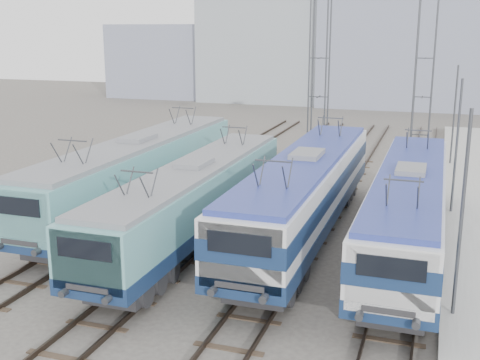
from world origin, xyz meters
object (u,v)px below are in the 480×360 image
(locomotive_far_right, at_px, (408,204))
(mast_mid, at_px, (456,149))
(mast_rear, at_px, (454,117))
(catenary_tower_west, at_px, (319,71))
(locomotive_center_left, at_px, (193,197))
(catenary_tower_east, at_px, (424,72))
(locomotive_far_left, at_px, (137,170))
(locomotive_center_right, at_px, (305,189))
(mast_front, at_px, (461,220))

(locomotive_far_right, distance_m, mast_mid, 6.76)
(mast_rear, bearing_deg, catenary_tower_west, -155.06)
(locomotive_center_left, xyz_separation_m, catenary_tower_east, (8.75, 17.91, 4.47))
(locomotive_far_right, distance_m, mast_rear, 18.52)
(locomotive_far_left, bearing_deg, mast_mid, 16.84)
(locomotive_center_right, xyz_separation_m, mast_rear, (6.35, 17.75, 1.11))
(locomotive_center_left, xyz_separation_m, mast_front, (10.85, -4.09, 1.33))
(locomotive_far_right, xyz_separation_m, catenary_tower_east, (-0.25, 16.38, 4.38))
(catenary_tower_west, bearing_deg, locomotive_center_right, -80.71)
(mast_rear, bearing_deg, locomotive_far_right, -95.75)
(locomotive_far_left, distance_m, locomotive_center_left, 5.56)
(mast_mid, bearing_deg, catenary_tower_west, 137.07)
(catenary_tower_west, bearing_deg, mast_front, -66.73)
(locomotive_center_left, bearing_deg, mast_mid, 36.11)
(locomotive_center_right, bearing_deg, catenary_tower_west, 99.29)
(locomotive_far_left, height_order, catenary_tower_west, catenary_tower_west)
(catenary_tower_west, distance_m, mast_front, 22.00)
(locomotive_center_right, bearing_deg, mast_rear, 70.32)
(locomotive_center_left, distance_m, catenary_tower_west, 16.68)
(locomotive_far_left, xyz_separation_m, locomotive_far_right, (13.50, -1.74, -0.08))
(mast_mid, xyz_separation_m, mast_rear, (0.00, 12.00, 0.00))
(locomotive_center_left, relative_size, locomotive_far_right, 0.98)
(locomotive_center_left, xyz_separation_m, mast_mid, (10.85, 7.91, 1.33))
(catenary_tower_west, relative_size, catenary_tower_east, 1.00)
(catenary_tower_east, relative_size, mast_rear, 1.71)
(mast_mid, bearing_deg, locomotive_center_left, -143.89)
(locomotive_center_right, height_order, catenary_tower_west, catenary_tower_west)
(locomotive_center_right, height_order, locomotive_far_right, locomotive_center_right)
(catenary_tower_east, bearing_deg, locomotive_center_left, -116.03)
(locomotive_center_left, relative_size, locomotive_center_right, 0.92)
(locomotive_center_left, bearing_deg, locomotive_far_left, 144.01)
(catenary_tower_west, height_order, mast_front, catenary_tower_west)
(locomotive_far_left, relative_size, mast_rear, 2.70)
(locomotive_far_left, height_order, mast_front, mast_front)
(catenary_tower_east, height_order, mast_mid, catenary_tower_east)
(locomotive_far_right, xyz_separation_m, mast_mid, (1.85, 6.38, 1.24))
(mast_front, xyz_separation_m, mast_mid, (0.00, 12.00, 0.00))
(mast_front, bearing_deg, locomotive_far_right, 108.23)
(catenary_tower_east, bearing_deg, catenary_tower_west, -162.90)
(mast_mid, bearing_deg, locomotive_far_right, -106.16)
(locomotive_center_right, xyz_separation_m, mast_front, (6.35, -6.25, 1.11))
(mast_front, relative_size, mast_mid, 1.00)
(catenary_tower_east, bearing_deg, mast_front, -84.55)
(mast_mid, relative_size, mast_rear, 1.00)
(catenary_tower_east, distance_m, mast_rear, 4.28)
(mast_mid, distance_m, mast_rear, 12.00)
(locomotive_center_left, relative_size, catenary_tower_east, 1.45)
(catenary_tower_east, distance_m, mast_mid, 10.69)
(locomotive_far_left, xyz_separation_m, mast_mid, (15.35, 4.65, 1.15))
(catenary_tower_east, relative_size, mast_front, 1.71)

